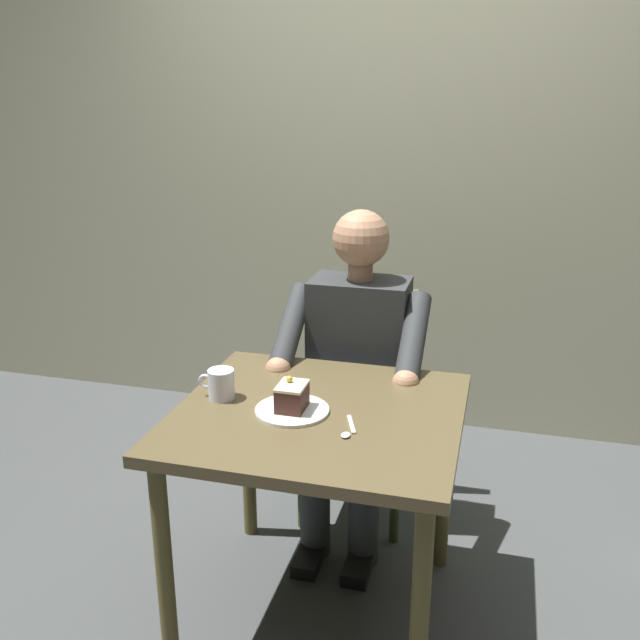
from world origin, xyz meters
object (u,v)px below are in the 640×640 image
at_px(dining_table, 318,439).
at_px(coffee_cup, 221,384).
at_px(dessert_spoon, 348,430).
at_px(seated_person, 354,372).
at_px(chair, 363,392).
at_px(cake_slice, 292,396).

height_order(dining_table, coffee_cup, coffee_cup).
bearing_deg(dessert_spoon, coffee_cup, -14.85).
bearing_deg(dining_table, seated_person, -90.00).
bearing_deg(dessert_spoon, dining_table, -42.92).
xyz_separation_m(dining_table, seated_person, (0.00, -0.51, 0.01)).
relative_size(chair, seated_person, 0.72).
relative_size(seated_person, dessert_spoon, 8.65).
relative_size(dining_table, cake_slice, 8.11).
height_order(seated_person, dessert_spoon, seated_person).
height_order(cake_slice, coffee_cup, cake_slice).
height_order(chair, dessert_spoon, chair).
height_order(chair, coffee_cup, chair).
distance_m(dining_table, cake_slice, 0.17).
bearing_deg(coffee_cup, cake_slice, 171.64).
relative_size(dining_table, seated_person, 0.69).
bearing_deg(dessert_spoon, seated_person, -79.33).
xyz_separation_m(chair, dessert_spoon, (-0.12, 0.79, 0.24)).
distance_m(dining_table, chair, 0.69).
bearing_deg(dining_table, dessert_spoon, 137.08).
bearing_deg(seated_person, chair, -90.00).
relative_size(chair, dessert_spoon, 6.25).
xyz_separation_m(seated_person, cake_slice, (0.07, 0.54, 0.13)).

